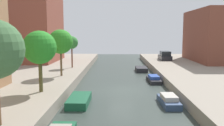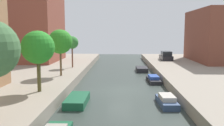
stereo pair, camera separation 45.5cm
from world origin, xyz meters
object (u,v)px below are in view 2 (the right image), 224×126
at_px(street_tree_1, 38,48).
at_px(street_tree_2, 60,42).
at_px(moored_boat_right_2, 167,101).
at_px(moored_boat_right_3, 153,79).
at_px(street_tree_3, 72,43).
at_px(moored_boat_right_4, 142,69).
at_px(parked_car, 166,56).
at_px(low_block_right, 224,36).
at_px(moored_boat_left_2, 77,100).

height_order(street_tree_1, street_tree_2, street_tree_2).
distance_m(moored_boat_right_2, moored_boat_right_3, 9.39).
height_order(street_tree_3, moored_boat_right_3, street_tree_3).
bearing_deg(street_tree_3, street_tree_2, -90.00).
bearing_deg(moored_boat_right_3, moored_boat_right_4, 94.97).
bearing_deg(moored_boat_right_4, moored_boat_right_3, -85.03).
xyz_separation_m(street_tree_3, parked_car, (15.37, 9.98, -2.89)).
distance_m(street_tree_1, moored_boat_right_4, 20.48).
bearing_deg(low_block_right, parked_car, 170.26).
bearing_deg(street_tree_2, street_tree_1, -90.00).
xyz_separation_m(street_tree_2, moored_boat_left_2, (3.29, -7.82, -4.65)).
bearing_deg(moored_boat_left_2, moored_boat_right_2, -0.73).
height_order(street_tree_2, moored_boat_right_4, street_tree_2).
height_order(parked_car, moored_boat_right_2, parked_car).
xyz_separation_m(street_tree_1, moored_boat_right_4, (10.30, 17.14, -4.43)).
bearing_deg(moored_boat_left_2, low_block_right, 46.63).
xyz_separation_m(parked_car, moored_boat_right_2, (-4.55, -24.66, -1.30)).
bearing_deg(moored_boat_right_2, moored_boat_right_4, 91.74).
xyz_separation_m(street_tree_1, street_tree_2, (-0.00, 7.58, 0.20)).
distance_m(moored_boat_left_2, moored_boat_right_3, 12.07).
distance_m(street_tree_2, moored_boat_left_2, 9.67).
distance_m(street_tree_1, moored_boat_left_2, 5.54).
xyz_separation_m(street_tree_3, moored_boat_right_3, (11.00, -5.30, -4.22)).
relative_size(street_tree_2, street_tree_3, 1.19).
distance_m(street_tree_2, moored_boat_right_4, 14.80).
bearing_deg(street_tree_1, moored_boat_right_3, 39.46).
bearing_deg(parked_car, moored_boat_right_2, -100.44).
bearing_deg(moored_boat_left_2, street_tree_2, 112.83).
distance_m(low_block_right, street_tree_2, 29.17).
distance_m(low_block_right, moored_boat_right_2, 27.48).
distance_m(moored_boat_right_2, moored_boat_right_4, 17.49).
xyz_separation_m(low_block_right, street_tree_3, (-24.95, -8.33, -0.92)).
distance_m(street_tree_1, moored_boat_right_3, 14.92).
bearing_deg(moored_boat_right_4, low_block_right, 20.71).
bearing_deg(moored_boat_right_3, street_tree_1, -140.54).
relative_size(street_tree_3, moored_boat_right_2, 1.27).
bearing_deg(street_tree_3, street_tree_1, -90.00).
relative_size(parked_car, moored_boat_right_2, 1.17).
bearing_deg(street_tree_2, moored_boat_right_4, 42.90).
distance_m(low_block_right, moored_boat_right_4, 16.49).
bearing_deg(parked_car, street_tree_3, -147.02).
xyz_separation_m(street_tree_1, parked_car, (15.37, 24.33, -3.09)).
distance_m(moored_boat_left_2, moored_boat_right_2, 7.54).
distance_m(street_tree_3, moored_boat_right_4, 11.48).
bearing_deg(street_tree_2, moored_boat_right_3, 7.65).
distance_m(street_tree_3, moored_boat_right_2, 18.72).
bearing_deg(street_tree_1, street_tree_3, 90.00).
bearing_deg(moored_boat_right_2, street_tree_2, 143.84).
bearing_deg(street_tree_1, low_block_right, 42.28).
bearing_deg(parked_car, moored_boat_right_4, -125.25).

